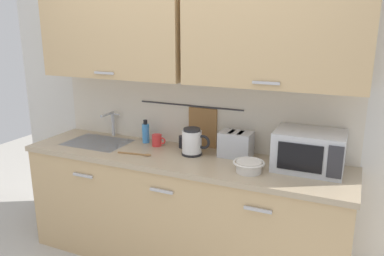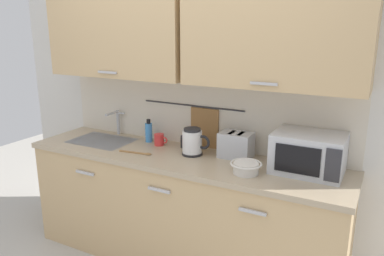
{
  "view_description": "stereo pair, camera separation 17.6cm",
  "coord_description": "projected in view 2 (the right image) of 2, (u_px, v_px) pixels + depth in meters",
  "views": [
    {
      "loc": [
        1.2,
        -2.16,
        1.86
      ],
      "look_at": [
        0.08,
        0.33,
        1.12
      ],
      "focal_mm": 35.68,
      "sensor_mm": 36.0,
      "label": 1
    },
    {
      "loc": [
        1.36,
        -2.08,
        1.86
      ],
      "look_at": [
        0.08,
        0.33,
        1.12
      ],
      "focal_mm": 35.68,
      "sensor_mm": 36.0,
      "label": 2
    }
  ],
  "objects": [
    {
      "name": "counter_unit",
      "position": [
        180.0,
        208.0,
        3.02
      ],
      "size": [
        2.53,
        0.64,
        0.9
      ],
      "color": "tan",
      "rests_on": "ground"
    },
    {
      "name": "mug_by_kettle",
      "position": [
        186.0,
        142.0,
        3.08
      ],
      "size": [
        0.12,
        0.08,
        0.09
      ],
      "color": "black",
      "rests_on": "counter_unit"
    },
    {
      "name": "back_wall_assembly",
      "position": [
        195.0,
        70.0,
        2.93
      ],
      "size": [
        3.7,
        0.41,
        2.5
      ],
      "color": "silver",
      "rests_on": "ground"
    },
    {
      "name": "mixing_bowl",
      "position": [
        246.0,
        167.0,
        2.54
      ],
      "size": [
        0.21,
        0.21,
        0.08
      ],
      "color": "silver",
      "rests_on": "counter_unit"
    },
    {
      "name": "dish_soap_bottle",
      "position": [
        149.0,
        132.0,
        3.22
      ],
      "size": [
        0.06,
        0.06,
        0.2
      ],
      "color": "#3F8CD8",
      "rests_on": "counter_unit"
    },
    {
      "name": "toaster",
      "position": [
        236.0,
        145.0,
        2.84
      ],
      "size": [
        0.26,
        0.17,
        0.19
      ],
      "color": "#B7BABF",
      "rests_on": "counter_unit"
    },
    {
      "name": "electric_kettle",
      "position": [
        193.0,
        142.0,
        2.89
      ],
      "size": [
        0.23,
        0.16,
        0.21
      ],
      "color": "black",
      "rests_on": "counter_unit"
    },
    {
      "name": "mug_near_sink",
      "position": [
        159.0,
        140.0,
        3.14
      ],
      "size": [
        0.12,
        0.08,
        0.09
      ],
      "color": "red",
      "rests_on": "counter_unit"
    },
    {
      "name": "sink_faucet",
      "position": [
        117.0,
        119.0,
        3.41
      ],
      "size": [
        0.09,
        0.17,
        0.22
      ],
      "color": "#B2B5BA",
      "rests_on": "counter_unit"
    },
    {
      "name": "wooden_spoon",
      "position": [
        139.0,
        153.0,
        2.94
      ],
      "size": [
        0.28,
        0.07,
        0.01
      ],
      "color": "#9E7042",
      "rests_on": "counter_unit"
    },
    {
      "name": "microwave",
      "position": [
        308.0,
        153.0,
        2.54
      ],
      "size": [
        0.46,
        0.35,
        0.27
      ],
      "color": "silver",
      "rests_on": "counter_unit"
    }
  ]
}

